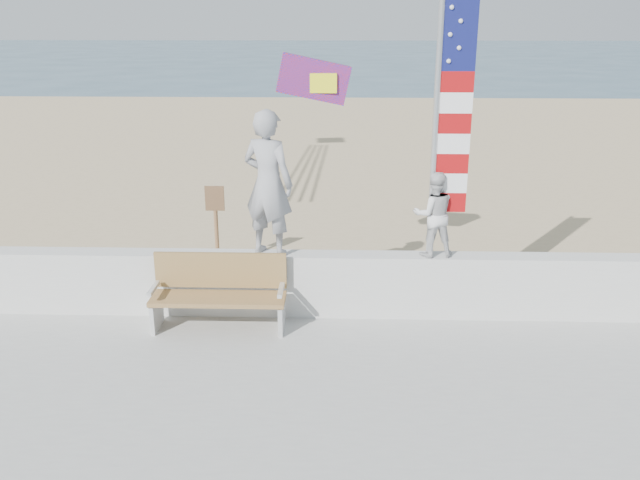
# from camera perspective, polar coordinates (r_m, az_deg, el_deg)

# --- Properties ---
(ground) EXTENTS (220.00, 220.00, 0.00)m
(ground) POSITION_cam_1_polar(r_m,az_deg,el_deg) (8.06, -1.89, -13.26)
(ground) COLOR #314F62
(ground) RESTS_ON ground
(sand) EXTENTS (90.00, 40.00, 0.08)m
(sand) POSITION_cam_1_polar(r_m,az_deg,el_deg) (16.39, 0.12, 3.67)
(sand) COLOR tan
(sand) RESTS_ON ground
(seawall) EXTENTS (30.00, 0.35, 0.90)m
(seawall) POSITION_cam_1_polar(r_m,az_deg,el_deg) (9.56, -1.16, -3.70)
(seawall) COLOR silver
(seawall) RESTS_ON boardwalk
(adult) EXTENTS (0.86, 0.74, 2.00)m
(adult) POSITION_cam_1_polar(r_m,az_deg,el_deg) (9.15, -4.39, 4.77)
(adult) COLOR gray
(adult) RESTS_ON seawall
(child) EXTENTS (0.62, 0.51, 1.18)m
(child) POSITION_cam_1_polar(r_m,az_deg,el_deg) (9.29, 9.55, 2.15)
(child) COLOR silver
(child) RESTS_ON seawall
(bench) EXTENTS (1.80, 0.57, 1.00)m
(bench) POSITION_cam_1_polar(r_m,az_deg,el_deg) (9.25, -8.49, -4.30)
(bench) COLOR olive
(bench) RESTS_ON boardwalk
(flag) EXTENTS (0.50, 0.08, 3.50)m
(flag) POSITION_cam_1_polar(r_m,az_deg,el_deg) (9.03, 10.55, 10.24)
(flag) COLOR silver
(flag) RESTS_ON seawall
(parafoil_kite) EXTENTS (1.12, 0.39, 0.75)m
(parafoil_kite) POSITION_cam_1_polar(r_m,az_deg,el_deg) (10.10, -0.42, 13.37)
(parafoil_kite) COLOR red
(parafoil_kite) RESTS_ON ground
(sign) EXTENTS (0.32, 0.07, 1.46)m
(sign) POSITION_cam_1_polar(r_m,az_deg,el_deg) (11.52, -8.76, 1.65)
(sign) COLOR olive
(sign) RESTS_ON sand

